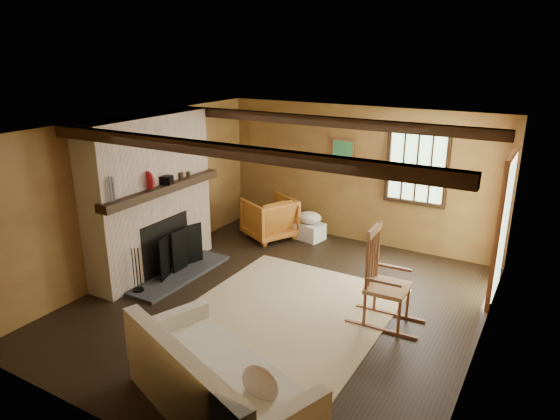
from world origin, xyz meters
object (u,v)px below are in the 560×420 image
Objects in this scene: fireplace at (151,202)px; sofa at (214,388)px; rocking_chair at (384,284)px; armchair at (269,218)px; laundry_basket at (309,231)px.

fireplace is 3.60m from sofa.
rocking_chair is 3.30m from armchair.
sofa is (2.77, -2.16, -0.81)m from fireplace.
laundry_basket is (-1.29, 4.52, -0.15)m from sofa.
sofa is 4.71m from laundry_basket.
laundry_basket is (-2.10, 2.10, -0.38)m from rocking_chair.
laundry_basket is 0.60× the size of armchair.
armchair is at bearing 68.46° from fireplace.
laundry_basket is (1.48, 2.37, -0.95)m from fireplace.
laundry_basket is at bearing 126.33° from sofa.
rocking_chair is 2.56m from sofa.
fireplace is 4.80× the size of laundry_basket.
fireplace is at bearing 5.40° from armchair.
sofa is 4.65m from armchair.
sofa is 2.72× the size of armchair.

